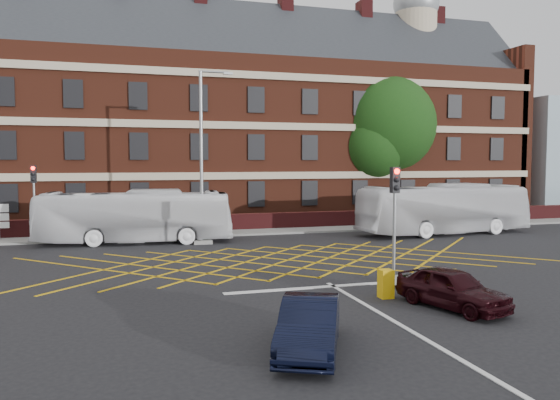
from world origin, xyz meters
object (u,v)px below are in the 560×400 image
object	(u,v)px
bus_left	(135,216)
car_maroon	(452,288)
car_navy	(309,325)
deciduous_tree	(385,132)
traffic_light_far	(35,211)
traffic_light_near	(394,235)
bus_right	(444,209)
utility_cabinet	(386,284)
street_lamp	(203,184)

from	to	relation	value
bus_left	car_maroon	distance (m)	18.88
car_navy	deciduous_tree	xyz separation A→B (m)	(15.97, 27.17, 6.22)
deciduous_tree	traffic_light_far	xyz separation A→B (m)	(-24.68, -6.71, -5.08)
deciduous_tree	traffic_light_near	bearing A→B (deg)	-116.45
car_navy	traffic_light_near	xyz separation A→B (m)	(5.45, 6.03, 1.14)
bus_right	deciduous_tree	distance (m)	11.20
car_maroon	utility_cabinet	xyz separation A→B (m)	(-1.34, 1.73, -0.16)
bus_right	utility_cabinet	size ratio (longest dim) A/B	11.94
bus_left	street_lamp	world-z (taller)	street_lamp
car_maroon	bus_right	bearing A→B (deg)	40.88
car_maroon	traffic_light_near	size ratio (longest dim) A/B	0.86
bus_left	bus_right	distance (m)	18.45
deciduous_tree	traffic_light_far	bearing A→B (deg)	-164.78
traffic_light_far	street_lamp	xyz separation A→B (m)	(8.85, -2.67, 1.50)
traffic_light_near	traffic_light_far	xyz separation A→B (m)	(-14.16, 14.43, 0.00)
traffic_light_far	car_maroon	bearing A→B (deg)	-52.03
car_maroon	street_lamp	xyz separation A→B (m)	(-5.30, 15.46, 2.64)
deciduous_tree	utility_cabinet	xyz separation A→B (m)	(-11.86, -23.12, -6.38)
car_maroon	car_navy	bearing A→B (deg)	-173.55
deciduous_tree	traffic_light_near	size ratio (longest dim) A/B	2.64
bus_right	car_maroon	world-z (taller)	bus_right
car_maroon	utility_cabinet	bearing A→B (deg)	111.01
traffic_light_far	utility_cabinet	distance (m)	20.86
bus_right	traffic_light_far	size ratio (longest dim) A/B	2.62
bus_right	car_maroon	size ratio (longest dim) A/B	3.05
bus_left	traffic_light_near	size ratio (longest dim) A/B	2.46
traffic_light_far	car_navy	bearing A→B (deg)	-66.94
bus_left	car_navy	xyz separation A→B (m)	(3.41, -18.98, -0.84)
bus_left	deciduous_tree	size ratio (longest dim) A/B	0.93
car_maroon	deciduous_tree	xyz separation A→B (m)	(10.53, 24.84, 6.22)
car_maroon	street_lamp	distance (m)	16.55
deciduous_tree	utility_cabinet	size ratio (longest dim) A/B	12.03
traffic_light_near	street_lamp	world-z (taller)	street_lamp
traffic_light_far	street_lamp	size ratio (longest dim) A/B	0.46
bus_right	car_maroon	bearing A→B (deg)	143.45
car_maroon	traffic_light_far	distance (m)	23.03
bus_right	car_navy	distance (m)	22.94
deciduous_tree	utility_cabinet	distance (m)	26.75
bus_left	traffic_light_far	distance (m)	5.51
car_navy	traffic_light_far	world-z (taller)	traffic_light_far
deciduous_tree	street_lamp	size ratio (longest dim) A/B	1.20
bus_left	car_navy	distance (m)	19.30
bus_right	utility_cabinet	distance (m)	17.21
car_navy	car_maroon	bearing A→B (deg)	47.24
deciduous_tree	utility_cabinet	world-z (taller)	deciduous_tree
traffic_light_near	bus_left	bearing A→B (deg)	124.36
deciduous_tree	street_lamp	world-z (taller)	deciduous_tree
car_navy	car_maroon	xyz separation A→B (m)	(5.44, 2.33, 0.00)
bus_left	utility_cabinet	distance (m)	16.74
street_lamp	deciduous_tree	bearing A→B (deg)	30.67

